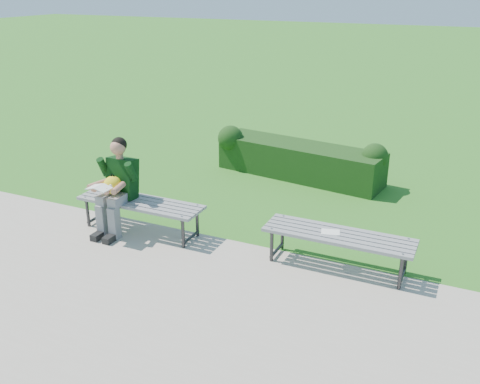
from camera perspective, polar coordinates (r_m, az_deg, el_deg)
name	(u,v)px	position (r m, az deg, el deg)	size (l,w,h in m)	color
ground	(233,242)	(7.25, -0.73, -5.33)	(80.00, 80.00, 0.00)	#377F16
walkway	(163,308)	(5.93, -8.20, -12.16)	(30.00, 3.50, 0.02)	beige
hedge	(299,159)	(9.58, 6.26, 3.54)	(3.17, 1.17, 0.80)	#0D3B12
bench_left	(141,205)	(7.47, -10.57, -1.35)	(1.80, 0.50, 0.46)	gray
bench_right	(338,238)	(6.53, 10.45, -4.84)	(1.80, 0.50, 0.46)	gray
seated_boy	(117,183)	(7.46, -13.03, 0.89)	(0.56, 0.76, 1.31)	slate
paper_sheet	(331,232)	(6.53, 9.63, -4.23)	(0.25, 0.21, 0.01)	white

